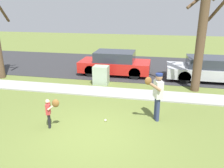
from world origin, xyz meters
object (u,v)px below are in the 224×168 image
utility_cabinet (101,75)px  parked_hatchback_red (115,63)px  person_adult (157,92)px  person_child (50,109)px  baseball (105,120)px  street_tree_near (203,26)px  parked_sedan_silver (212,69)px

utility_cabinet → parked_hatchback_red: size_ratio=0.23×
person_adult → person_child: size_ratio=1.62×
person_child → baseball: 1.88m
person_child → parked_hatchback_red: size_ratio=0.26×
street_tree_near → utility_cabinet: bearing=179.7°
person_child → street_tree_near: size_ratio=0.18×
person_adult → parked_sedan_silver: size_ratio=0.36×
utility_cabinet → parked_sedan_silver: 5.84m
baseball → street_tree_near: size_ratio=0.01×
person_adult → parked_hatchback_red: (-2.46, 5.29, -0.38)m
baseball → parked_sedan_silver: parked_sedan_silver is taller
utility_cabinet → parked_sedan_silver: (5.57, 1.76, 0.15)m
utility_cabinet → person_child: bearing=-95.7°
person_adult → parked_sedan_silver: person_adult is taller
parked_hatchback_red → street_tree_near: bearing=-24.6°
parked_hatchback_red → baseball: bearing=-82.2°
utility_cabinet → parked_hatchback_red: 1.93m
person_child → parked_sedan_silver: bearing=26.5°
street_tree_near → parked_hatchback_red: street_tree_near is taller
street_tree_near → baseball: bearing=-131.8°
baseball → parked_sedan_silver: size_ratio=0.02×
utility_cabinet → parked_sedan_silver: parked_sedan_silver is taller
parked_hatchback_red → parked_sedan_silver: (5.23, -0.13, -0.04)m
street_tree_near → person_adult: bearing=-117.4°
parked_sedan_silver → street_tree_near: bearing=-119.9°
utility_cabinet → person_adult: bearing=-50.6°
person_adult → street_tree_near: (1.74, 3.37, 1.90)m
person_child → parked_hatchback_red: 6.56m
person_adult → street_tree_near: size_ratio=0.30×
person_child → baseball: size_ratio=13.86×
parked_sedan_silver → parked_hatchback_red: bearing=178.5°
person_adult → person_child: person_adult is taller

